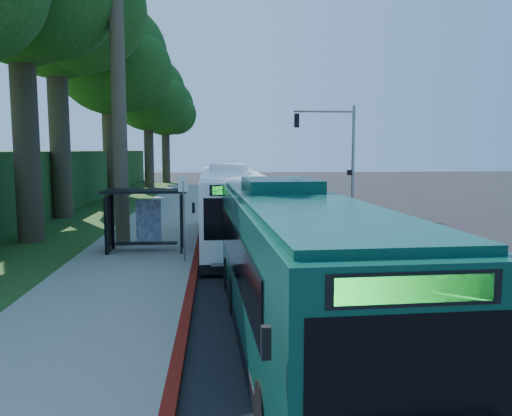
{
  "coord_description": "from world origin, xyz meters",
  "views": [
    {
      "loc": [
        -4.21,
        -22.64,
        4.09
      ],
      "look_at": [
        -2.36,
        1.0,
        1.33
      ],
      "focal_mm": 35.0,
      "sensor_mm": 36.0,
      "label": 1
    }
  ],
  "objects": [
    {
      "name": "ground",
      "position": [
        0.0,
        0.0,
        0.0
      ],
      "size": [
        140.0,
        140.0,
        0.0
      ],
      "primitive_type": "plane",
      "color": "black",
      "rests_on": "ground"
    },
    {
      "name": "sidewalk",
      "position": [
        -7.3,
        0.0,
        0.06
      ],
      "size": [
        4.5,
        70.0,
        0.12
      ],
      "primitive_type": "cube",
      "color": "gray",
      "rests_on": "ground"
    },
    {
      "name": "red_curb",
      "position": [
        -5.0,
        -4.0,
        0.07
      ],
      "size": [
        0.25,
        30.0,
        0.13
      ],
      "primitive_type": "cube",
      "color": "maroon",
      "rests_on": "ground"
    },
    {
      "name": "grass_verge",
      "position": [
        -13.0,
        5.0,
        0.03
      ],
      "size": [
        8.0,
        70.0,
        0.06
      ],
      "primitive_type": "cube",
      "color": "#234719",
      "rests_on": "ground"
    },
    {
      "name": "bus_shelter",
      "position": [
        -7.26,
        -2.86,
        1.81
      ],
      "size": [
        3.2,
        1.51,
        2.55
      ],
      "color": "black",
      "rests_on": "ground"
    },
    {
      "name": "stop_sign_pole",
      "position": [
        -5.4,
        -5.0,
        2.08
      ],
      "size": [
        0.35,
        0.06,
        3.17
      ],
      "color": "gray",
      "rests_on": "ground"
    },
    {
      "name": "traffic_signal_pole",
      "position": [
        3.78,
        10.0,
        4.42
      ],
      "size": [
        4.1,
        0.3,
        7.0
      ],
      "color": "gray",
      "rests_on": "ground"
    },
    {
      "name": "tree_2",
      "position": [
        -11.89,
        15.98,
        10.48
      ],
      "size": [
        8.82,
        8.4,
        15.12
      ],
      "color": "#382B1E",
      "rests_on": "ground"
    },
    {
      "name": "tree_3",
      "position": [
        -13.88,
        23.98,
        11.98
      ],
      "size": [
        10.08,
        9.6,
        17.28
      ],
      "color": "#382B1E",
      "rests_on": "ground"
    },
    {
      "name": "tree_4",
      "position": [
        -11.4,
        31.98,
        9.73
      ],
      "size": [
        8.4,
        8.0,
        14.14
      ],
      "color": "#382B1E",
      "rests_on": "ground"
    },
    {
      "name": "tree_5",
      "position": [
        -10.41,
        39.99,
        8.96
      ],
      "size": [
        7.35,
        7.0,
        12.86
      ],
      "color": "#382B1E",
      "rests_on": "ground"
    },
    {
      "name": "white_bus",
      "position": [
        -3.67,
        -1.14,
        1.68
      ],
      "size": [
        2.68,
        11.61,
        3.45
      ],
      "rotation": [
        0.0,
        0.0,
        0.02
      ],
      "color": "white",
      "rests_on": "ground"
    },
    {
      "name": "teal_bus",
      "position": [
        -2.6,
        -12.43,
        1.66
      ],
      "size": [
        2.91,
        11.49,
        3.4
      ],
      "rotation": [
        0.0,
        0.0,
        0.04
      ],
      "color": "#0B3C31",
      "rests_on": "ground"
    },
    {
      "name": "pickup",
      "position": [
        0.24,
        7.52,
        0.74
      ],
      "size": [
        3.43,
        5.68,
        1.47
      ],
      "primitive_type": "imported",
      "rotation": [
        0.0,
        0.0,
        -0.2
      ],
      "color": "silver",
      "rests_on": "ground"
    }
  ]
}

